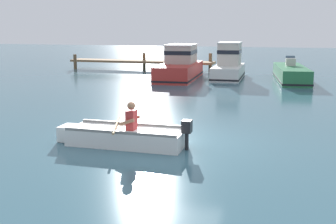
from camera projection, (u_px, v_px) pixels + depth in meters
The scene contains 6 objects.
ground_plane at pixel (175, 141), 11.58m from camera, with size 120.00×120.00×0.00m, color #386070.
wooden_dock at pixel (141, 62), 30.88m from camera, with size 10.98×1.64×1.29m.
rowboat_with_person at pixel (124, 136), 11.10m from camera, with size 3.71×1.91×1.19m.
moored_boat_red at pixel (180, 66), 25.62m from camera, with size 2.48×6.04×2.10m.
moored_boat_white at pixel (229, 65), 26.03m from camera, with size 1.89×4.81×2.22m.
moored_boat_green at pixel (291, 74), 24.64m from camera, with size 2.37×6.34×1.44m.
Camera 1 is at (3.02, -10.78, 3.08)m, focal length 44.45 mm.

